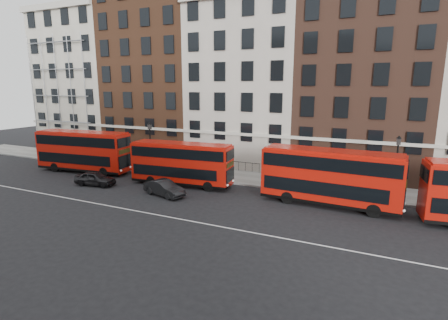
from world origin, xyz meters
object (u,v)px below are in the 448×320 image
at_px(bus_a, 83,150).
at_px(car_front, 164,188).
at_px(bus_b, 181,163).
at_px(car_rear, 95,178).
at_px(bus_c, 330,176).

bearing_deg(bus_a, car_front, -20.60).
xyz_separation_m(bus_a, car_front, (12.97, -3.41, -1.74)).
bearing_deg(bus_b, car_rear, -159.81).
bearing_deg(bus_c, car_rear, -167.51).
xyz_separation_m(bus_b, car_front, (0.35, -3.41, -1.53)).
height_order(bus_a, car_front, bus_a).
relative_size(bus_c, car_front, 2.66).
height_order(bus_b, car_front, bus_b).
xyz_separation_m(bus_b, bus_c, (13.65, 0.00, 0.20)).
bearing_deg(car_rear, bus_a, 45.96).
xyz_separation_m(bus_c, car_rear, (-21.12, -3.56, -1.73)).
xyz_separation_m(bus_c, car_front, (-13.30, -3.42, -1.74)).
bearing_deg(car_front, bus_a, 90.04).
height_order(bus_b, car_rear, bus_b).
height_order(bus_a, bus_b, bus_a).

